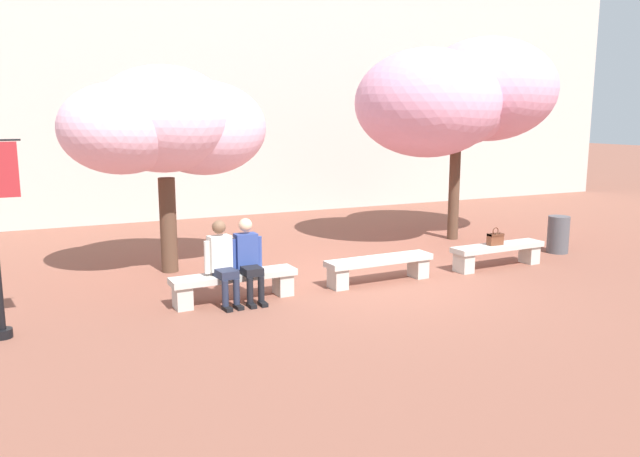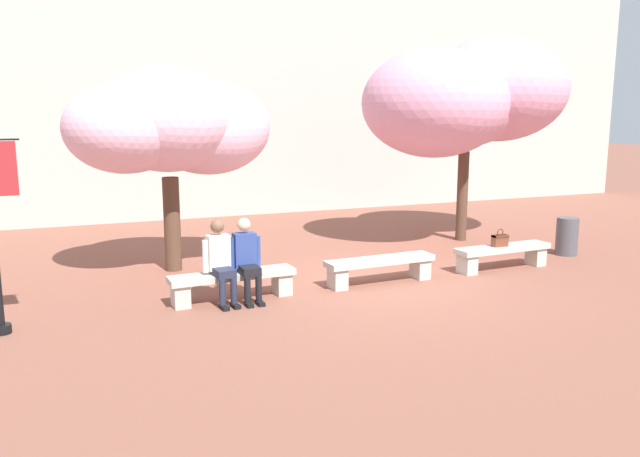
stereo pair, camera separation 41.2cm
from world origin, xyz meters
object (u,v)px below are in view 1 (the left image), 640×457
stone_bench_center (498,252)px  person_seated_left (222,259)px  stone_bench_near_west (379,265)px  person_seated_right (248,257)px  trash_bin (558,234)px  handbag (495,238)px  stone_bench_west_end (234,282)px  cherry_tree_secondary (459,98)px  cherry_tree_main (165,125)px

stone_bench_center → person_seated_left: 5.42m
stone_bench_near_west → person_seated_right: person_seated_right is taller
person_seated_left → trash_bin: 7.47m
person_seated_right → trash_bin: bearing=4.4°
handbag → stone_bench_near_west: bearing=179.4°
stone_bench_west_end → person_seated_right: person_seated_right is taller
person_seated_left → cherry_tree_secondary: 7.38m
stone_bench_center → handbag: (-0.10, -0.03, 0.27)m
person_seated_right → trash_bin: (7.03, 0.55, -0.31)m
cherry_tree_main → handbag: bearing=-22.7°
stone_bench_west_end → stone_bench_center: size_ratio=1.00×
handbag → person_seated_right: bearing=-179.7°
stone_bench_near_west → stone_bench_center: (2.60, 0.00, 0.00)m
person_seated_left → trash_bin: person_seated_left is taller
cherry_tree_main → trash_bin: 8.28m
handbag → stone_bench_west_end: bearing=179.7°
person_seated_left → cherry_tree_main: size_ratio=0.35×
cherry_tree_main → stone_bench_west_end: bearing=-77.8°
person_seated_left → cherry_tree_secondary: cherry_tree_secondary is taller
stone_bench_center → handbag: bearing=-164.7°
handbag → trash_bin: bearing=13.7°
person_seated_right → trash_bin: person_seated_right is taller
person_seated_left → cherry_tree_main: cherry_tree_main is taller
stone_bench_near_west → person_seated_left: 2.83m
handbag → trash_bin: handbag is taller
handbag → person_seated_left: bearing=-179.7°
cherry_tree_secondary → person_seated_right: bearing=-155.6°
stone_bench_center → cherry_tree_secondary: 4.08m
stone_bench_center → person_seated_left: size_ratio=1.55×
stone_bench_center → handbag: size_ratio=5.89×
person_seated_left → handbag: person_seated_left is taller
person_seated_left → person_seated_right: same height
handbag → trash_bin: (2.14, 0.52, -0.19)m
stone_bench_center → cherry_tree_secondary: bearing=69.9°
stone_bench_west_end → cherry_tree_main: cherry_tree_main is taller
handbag → cherry_tree_secondary: size_ratio=0.07×
cherry_tree_secondary → stone_bench_center: bearing=-110.1°
person_seated_left → person_seated_right: bearing=-0.1°
person_seated_left → handbag: 5.31m
stone_bench_near_west → trash_bin: (4.64, 0.49, 0.08)m
stone_bench_near_west → handbag: handbag is taller
stone_bench_center → person_seated_left: person_seated_left is taller
cherry_tree_secondary → stone_bench_west_end: bearing=-156.8°
person_seated_right → handbag: person_seated_right is taller
stone_bench_west_end → cherry_tree_main: (-0.50, 2.32, 2.38)m
stone_bench_near_west → cherry_tree_secondary: size_ratio=0.39×
trash_bin → stone_bench_west_end: bearing=-176.1°
stone_bench_near_west → trash_bin: bearing=6.1°
cherry_tree_main → trash_bin: size_ratio=4.79×
stone_bench_near_west → person_seated_left: (-2.80, -0.05, 0.39)m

